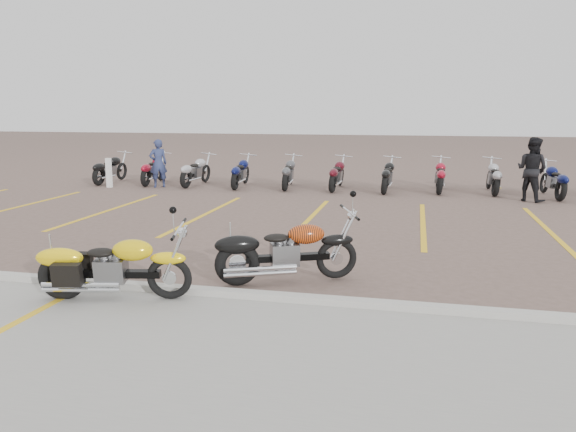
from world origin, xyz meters
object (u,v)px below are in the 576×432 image
object	(u,v)px
person_b	(532,169)
yellow_cruiser	(112,269)
flame_cruiser	(284,254)
person_a	(158,163)
bollard	(109,173)

from	to	relation	value
person_b	yellow_cruiser	bearing A→B (deg)	93.18
flame_cruiser	person_a	bearing A→B (deg)	100.70
yellow_cruiser	flame_cruiser	world-z (taller)	flame_cruiser
yellow_cruiser	bollard	size ratio (longest dim) A/B	2.14
yellow_cruiser	flame_cruiser	distance (m)	2.52
person_a	bollard	bearing A→B (deg)	-21.87
person_a	bollard	size ratio (longest dim) A/B	1.64
flame_cruiser	person_b	world-z (taller)	person_b
yellow_cruiser	person_a	world-z (taller)	person_a
yellow_cruiser	bollard	xyz separation A→B (m)	(-6.14, 10.43, 0.06)
person_a	person_b	bearing A→B (deg)	142.38
bollard	person_a	bearing A→B (deg)	14.04
person_b	bollard	size ratio (longest dim) A/B	1.86
yellow_cruiser	person_a	size ratio (longest dim) A/B	1.31
bollard	flame_cruiser	bearing A→B (deg)	-47.76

